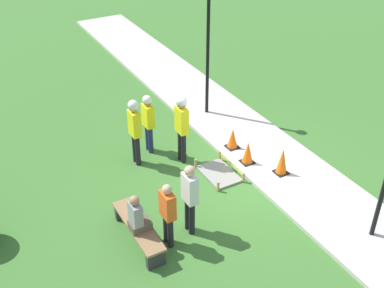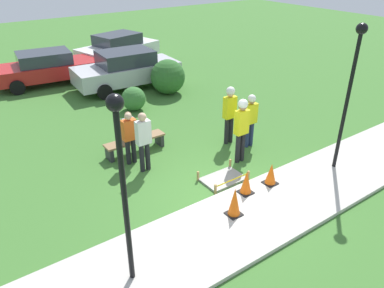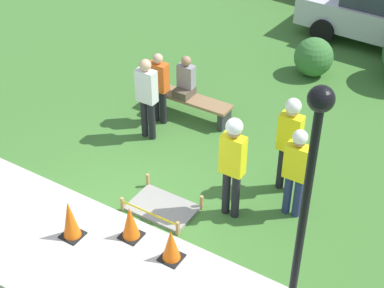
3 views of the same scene
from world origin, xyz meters
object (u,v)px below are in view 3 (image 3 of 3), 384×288
object	(u,v)px
traffic_cone_far_patch	(130,222)
person_seated_on_bench	(185,80)
worker_trainee	(290,136)
park_bench	(189,102)
lamppost_near	(307,194)
traffic_cone_near_patch	(70,219)
worker_assistant	(296,166)
bystander_in_gray_shirt	(147,94)
worker_supervisor	(233,158)
bystander_in_orange_shirt	(159,85)
traffic_cone_sidewalk_edge	(171,245)

from	to	relation	value
traffic_cone_far_patch	person_seated_on_bench	distance (m)	3.99
traffic_cone_far_patch	worker_trainee	distance (m)	3.06
park_bench	lamppost_near	xyz separation A→B (m)	(4.14, -4.18, 2.36)
lamppost_near	traffic_cone_near_patch	bearing A→B (deg)	-179.82
worker_assistant	bystander_in_gray_shirt	world-z (taller)	bystander_in_gray_shirt
traffic_cone_near_patch	worker_supervisor	xyz separation A→B (m)	(1.87, 1.91, 0.74)
bystander_in_orange_shirt	person_seated_on_bench	bearing A→B (deg)	64.10
bystander_in_orange_shirt	bystander_in_gray_shirt	size ratio (longest dim) A/B	0.90
person_seated_on_bench	park_bench	bearing A→B (deg)	-22.14
worker_assistant	person_seated_on_bench	bearing A→B (deg)	151.52
person_seated_on_bench	bystander_in_orange_shirt	world-z (taller)	bystander_in_orange_shirt
park_bench	bystander_in_gray_shirt	xyz separation A→B (m)	(-0.27, -1.12, 0.68)
person_seated_on_bench	lamppost_near	size ratio (longest dim) A/B	0.23
traffic_cone_far_patch	park_bench	bearing A→B (deg)	107.98
person_seated_on_bench	lamppost_near	world-z (taller)	lamppost_near
park_bench	bystander_in_orange_shirt	world-z (taller)	bystander_in_orange_shirt
person_seated_on_bench	bystander_in_orange_shirt	xyz separation A→B (m)	(-0.28, -0.58, 0.09)
park_bench	person_seated_on_bench	world-z (taller)	person_seated_on_bench
worker_supervisor	bystander_in_orange_shirt	xyz separation A→B (m)	(-2.65, 1.75, -0.31)
bystander_in_orange_shirt	lamppost_near	world-z (taller)	lamppost_near
park_bench	bystander_in_orange_shirt	distance (m)	0.87
traffic_cone_sidewalk_edge	worker_trainee	bearing A→B (deg)	74.10
park_bench	worker_trainee	distance (m)	3.10
traffic_cone_sidewalk_edge	bystander_in_gray_shirt	size ratio (longest dim) A/B	0.33
person_seated_on_bench	worker_trainee	xyz separation A→B (m)	(2.88, -1.22, 0.35)
traffic_cone_far_patch	worker_assistant	world-z (taller)	worker_assistant
traffic_cone_sidewalk_edge	park_bench	distance (m)	4.26
worker_trainee	lamppost_near	distance (m)	3.65
worker_trainee	lamppost_near	xyz separation A→B (m)	(1.39, -3.01, 1.53)
worker_assistant	lamppost_near	distance (m)	3.13
worker_supervisor	worker_trainee	distance (m)	1.22
worker_supervisor	person_seated_on_bench	bearing A→B (deg)	135.57
bystander_in_orange_shirt	worker_assistant	bearing A→B (deg)	-18.62
park_bench	person_seated_on_bench	distance (m)	0.49
traffic_cone_near_patch	worker_trainee	bearing A→B (deg)	51.83
traffic_cone_near_patch	traffic_cone_far_patch	bearing A→B (deg)	31.12
traffic_cone_far_patch	traffic_cone_sidewalk_edge	xyz separation A→B (m)	(0.82, -0.06, -0.02)
bystander_in_orange_shirt	traffic_cone_near_patch	bearing A→B (deg)	-77.95
worker_trainee	traffic_cone_near_patch	bearing A→B (deg)	-128.17
worker_trainee	park_bench	bearing A→B (deg)	157.06
bystander_in_gray_shirt	lamppost_near	bearing A→B (deg)	-34.69
traffic_cone_near_patch	person_seated_on_bench	size ratio (longest dim) A/B	0.81
traffic_cone_near_patch	traffic_cone_sidewalk_edge	xyz separation A→B (m)	(1.64, 0.44, -0.07)
person_seated_on_bench	lamppost_near	xyz separation A→B (m)	(4.26, -4.23, 1.88)
worker_supervisor	lamppost_near	size ratio (longest dim) A/B	0.49
traffic_cone_far_patch	park_bench	xyz separation A→B (m)	(-1.20, 3.69, -0.08)
traffic_cone_sidewalk_edge	bystander_in_orange_shirt	bearing A→B (deg)	126.88
lamppost_near	traffic_cone_sidewalk_edge	bearing A→B (deg)	168.70
traffic_cone_far_patch	worker_assistant	size ratio (longest dim) A/B	0.36
worker_trainee	bystander_in_gray_shirt	distance (m)	3.03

